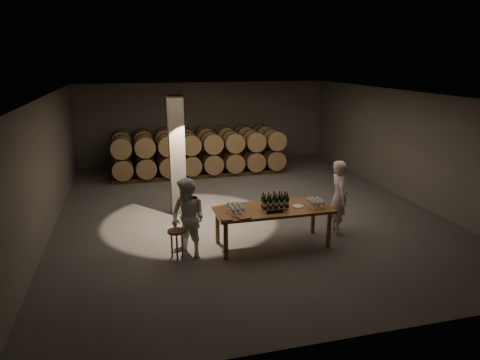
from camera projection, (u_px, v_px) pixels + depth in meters
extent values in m
plane|color=#565351|center=(244.00, 209.00, 12.09)|extent=(12.00, 12.00, 0.00)
plane|color=#605E59|center=(244.00, 94.00, 11.21)|extent=(12.00, 12.00, 0.00)
plane|color=#625D54|center=(205.00, 123.00, 17.24)|extent=(10.00, 0.00, 10.00)
plane|color=#625D54|center=(353.00, 242.00, 6.07)|extent=(10.00, 0.00, 10.00)
plane|color=#625D54|center=(47.00, 165.00, 10.45)|extent=(0.00, 12.00, 12.00)
plane|color=#625D54|center=(404.00, 145.00, 12.86)|extent=(0.00, 12.00, 12.00)
cube|color=slate|center=(177.00, 156.00, 11.41)|extent=(0.40, 0.40, 3.20)
cylinder|color=brown|center=(226.00, 241.00, 8.97)|extent=(0.10, 0.10, 0.84)
cylinder|color=brown|center=(329.00, 230.00, 9.54)|extent=(0.10, 0.10, 0.84)
cylinder|color=brown|center=(218.00, 226.00, 9.77)|extent=(0.10, 0.10, 0.84)
cylinder|color=brown|center=(313.00, 217.00, 10.34)|extent=(0.10, 0.10, 0.84)
cube|color=brown|center=(273.00, 209.00, 9.53)|extent=(2.60, 1.10, 0.06)
cube|color=#53361C|center=(197.00, 167.00, 16.50)|extent=(6.26, 0.10, 0.12)
cube|color=#53361C|center=(194.00, 163.00, 17.06)|extent=(6.26, 0.10, 0.12)
cylinder|color=#9C6E46|center=(123.00, 159.00, 16.01)|extent=(0.70, 0.95, 0.70)
cylinder|color=black|center=(123.00, 161.00, 15.77)|extent=(0.73, 0.04, 0.73)
cylinder|color=black|center=(123.00, 158.00, 16.25)|extent=(0.73, 0.04, 0.73)
cylinder|color=#9C6E46|center=(144.00, 158.00, 16.20)|extent=(0.70, 0.95, 0.70)
cylinder|color=black|center=(145.00, 159.00, 15.96)|extent=(0.73, 0.04, 0.73)
cylinder|color=black|center=(144.00, 156.00, 16.44)|extent=(0.73, 0.04, 0.73)
cylinder|color=#9C6E46|center=(165.00, 157.00, 16.39)|extent=(0.70, 0.95, 0.70)
cylinder|color=black|center=(166.00, 158.00, 16.14)|extent=(0.73, 0.04, 0.73)
cylinder|color=black|center=(164.00, 155.00, 16.63)|extent=(0.73, 0.04, 0.73)
cylinder|color=#9C6E46|center=(185.00, 156.00, 16.57)|extent=(0.70, 0.95, 0.70)
cylinder|color=black|center=(186.00, 157.00, 16.33)|extent=(0.73, 0.04, 0.73)
cylinder|color=black|center=(184.00, 154.00, 16.82)|extent=(0.73, 0.04, 0.73)
cylinder|color=#9C6E46|center=(205.00, 155.00, 16.76)|extent=(0.70, 0.95, 0.70)
cylinder|color=black|center=(206.00, 156.00, 16.52)|extent=(0.73, 0.04, 0.73)
cylinder|color=black|center=(204.00, 153.00, 17.00)|extent=(0.73, 0.04, 0.73)
cylinder|color=#9C6E46|center=(225.00, 153.00, 16.95)|extent=(0.70, 0.95, 0.70)
cylinder|color=black|center=(226.00, 155.00, 16.71)|extent=(0.73, 0.04, 0.73)
cylinder|color=black|center=(223.00, 152.00, 17.19)|extent=(0.73, 0.04, 0.73)
cylinder|color=#9C6E46|center=(244.00, 152.00, 17.14)|extent=(0.70, 0.95, 0.70)
cylinder|color=black|center=(245.00, 154.00, 16.90)|extent=(0.73, 0.04, 0.73)
cylinder|color=black|center=(242.00, 151.00, 17.38)|extent=(0.73, 0.04, 0.73)
cylinder|color=#9C6E46|center=(262.00, 151.00, 17.33)|extent=(0.70, 0.95, 0.70)
cylinder|color=black|center=(264.00, 153.00, 17.08)|extent=(0.73, 0.04, 0.73)
cylinder|color=black|center=(260.00, 150.00, 17.57)|extent=(0.73, 0.04, 0.73)
cylinder|color=#9C6E46|center=(122.00, 140.00, 15.81)|extent=(0.70, 0.95, 0.70)
cylinder|color=black|center=(121.00, 141.00, 15.56)|extent=(0.73, 0.04, 0.73)
cylinder|color=black|center=(122.00, 138.00, 16.05)|extent=(0.73, 0.04, 0.73)
cylinder|color=#9C6E46|center=(143.00, 139.00, 15.99)|extent=(0.70, 0.95, 0.70)
cylinder|color=black|center=(143.00, 140.00, 15.75)|extent=(0.73, 0.04, 0.73)
cylinder|color=black|center=(143.00, 137.00, 16.24)|extent=(0.73, 0.04, 0.73)
cylinder|color=#9C6E46|center=(164.00, 138.00, 16.18)|extent=(0.70, 0.95, 0.70)
cylinder|color=black|center=(165.00, 139.00, 15.94)|extent=(0.73, 0.04, 0.73)
cylinder|color=black|center=(164.00, 136.00, 16.42)|extent=(0.73, 0.04, 0.73)
cylinder|color=#9C6E46|center=(185.00, 137.00, 16.37)|extent=(0.70, 0.95, 0.70)
cylinder|color=black|center=(186.00, 138.00, 16.13)|extent=(0.73, 0.04, 0.73)
cylinder|color=black|center=(184.00, 136.00, 16.61)|extent=(0.73, 0.04, 0.73)
cylinder|color=#9C6E46|center=(205.00, 136.00, 16.56)|extent=(0.70, 0.95, 0.70)
cylinder|color=black|center=(206.00, 137.00, 16.32)|extent=(0.73, 0.04, 0.73)
cylinder|color=black|center=(204.00, 135.00, 16.80)|extent=(0.73, 0.04, 0.73)
cylinder|color=#9C6E46|center=(224.00, 135.00, 16.75)|extent=(0.70, 0.95, 0.70)
cylinder|color=black|center=(226.00, 136.00, 16.50)|extent=(0.73, 0.04, 0.73)
cylinder|color=black|center=(223.00, 134.00, 16.99)|extent=(0.73, 0.04, 0.73)
cylinder|color=#9C6E46|center=(244.00, 134.00, 16.93)|extent=(0.70, 0.95, 0.70)
cylinder|color=black|center=(245.00, 135.00, 16.69)|extent=(0.73, 0.04, 0.73)
cylinder|color=black|center=(242.00, 133.00, 17.18)|extent=(0.73, 0.04, 0.73)
cylinder|color=#9C6E46|center=(262.00, 133.00, 17.12)|extent=(0.70, 0.95, 0.70)
cylinder|color=black|center=(264.00, 134.00, 16.88)|extent=(0.73, 0.04, 0.73)
cylinder|color=black|center=(260.00, 132.00, 17.36)|extent=(0.73, 0.04, 0.73)
cube|color=#53361C|center=(203.00, 176.00, 15.20)|extent=(6.26, 0.10, 0.12)
cube|color=#53361C|center=(200.00, 172.00, 15.76)|extent=(6.26, 0.10, 0.12)
cylinder|color=#9C6E46|center=(123.00, 168.00, 14.71)|extent=(0.70, 0.95, 0.70)
cylinder|color=black|center=(123.00, 170.00, 14.46)|extent=(0.73, 0.04, 0.73)
cylinder|color=black|center=(123.00, 166.00, 14.95)|extent=(0.73, 0.04, 0.73)
cylinder|color=#9C6E46|center=(146.00, 167.00, 14.89)|extent=(0.70, 0.95, 0.70)
cylinder|color=black|center=(146.00, 168.00, 14.65)|extent=(0.73, 0.04, 0.73)
cylinder|color=black|center=(146.00, 165.00, 15.14)|extent=(0.73, 0.04, 0.73)
cylinder|color=#9C6E46|center=(168.00, 165.00, 15.08)|extent=(0.70, 0.95, 0.70)
cylinder|color=black|center=(169.00, 167.00, 14.84)|extent=(0.73, 0.04, 0.73)
cylinder|color=black|center=(168.00, 164.00, 15.32)|extent=(0.73, 0.04, 0.73)
cylinder|color=#9C6E46|center=(190.00, 164.00, 15.27)|extent=(0.70, 0.95, 0.70)
cylinder|color=black|center=(192.00, 166.00, 15.03)|extent=(0.73, 0.04, 0.73)
cylinder|color=black|center=(189.00, 162.00, 15.51)|extent=(0.73, 0.04, 0.73)
cylinder|color=#9C6E46|center=(212.00, 163.00, 15.46)|extent=(0.70, 0.95, 0.70)
cylinder|color=black|center=(213.00, 164.00, 15.22)|extent=(0.73, 0.04, 0.73)
cylinder|color=black|center=(211.00, 161.00, 15.70)|extent=(0.73, 0.04, 0.73)
cylinder|color=#9C6E46|center=(233.00, 161.00, 15.65)|extent=(0.70, 0.95, 0.70)
cylinder|color=black|center=(235.00, 163.00, 15.40)|extent=(0.73, 0.04, 0.73)
cylinder|color=black|center=(231.00, 160.00, 15.89)|extent=(0.73, 0.04, 0.73)
cylinder|color=#9C6E46|center=(253.00, 160.00, 15.83)|extent=(0.70, 0.95, 0.70)
cylinder|color=black|center=(255.00, 162.00, 15.59)|extent=(0.73, 0.04, 0.73)
cylinder|color=black|center=(251.00, 159.00, 16.08)|extent=(0.73, 0.04, 0.73)
cylinder|color=#9C6E46|center=(273.00, 159.00, 16.02)|extent=(0.70, 0.95, 0.70)
cylinder|color=black|center=(275.00, 161.00, 15.78)|extent=(0.73, 0.04, 0.73)
cylinder|color=black|center=(271.00, 157.00, 16.26)|extent=(0.73, 0.04, 0.73)
cylinder|color=#9C6E46|center=(121.00, 147.00, 14.50)|extent=(0.70, 0.95, 0.70)
cylinder|color=black|center=(121.00, 148.00, 14.26)|extent=(0.73, 0.04, 0.73)
cylinder|color=black|center=(121.00, 145.00, 14.75)|extent=(0.73, 0.04, 0.73)
cylinder|color=#9C6E46|center=(145.00, 146.00, 14.69)|extent=(0.70, 0.95, 0.70)
cylinder|color=black|center=(145.00, 147.00, 14.45)|extent=(0.73, 0.04, 0.73)
cylinder|color=black|center=(144.00, 144.00, 14.93)|extent=(0.73, 0.04, 0.73)
cylinder|color=#9C6E46|center=(168.00, 145.00, 14.88)|extent=(0.70, 0.95, 0.70)
cylinder|color=black|center=(168.00, 146.00, 14.64)|extent=(0.73, 0.04, 0.73)
cylinder|color=black|center=(167.00, 143.00, 15.12)|extent=(0.73, 0.04, 0.73)
cylinder|color=#9C6E46|center=(190.00, 144.00, 15.07)|extent=(0.70, 0.95, 0.70)
cylinder|color=black|center=(191.00, 145.00, 14.83)|extent=(0.73, 0.04, 0.73)
cylinder|color=black|center=(189.00, 142.00, 15.31)|extent=(0.73, 0.04, 0.73)
cylinder|color=#9C6E46|center=(212.00, 143.00, 15.26)|extent=(0.70, 0.95, 0.70)
cylinder|color=black|center=(213.00, 144.00, 15.01)|extent=(0.73, 0.04, 0.73)
cylinder|color=black|center=(210.00, 141.00, 15.50)|extent=(0.73, 0.04, 0.73)
cylinder|color=#9C6E46|center=(233.00, 141.00, 15.44)|extent=(0.70, 0.95, 0.70)
cylinder|color=black|center=(234.00, 143.00, 15.20)|extent=(0.73, 0.04, 0.73)
cylinder|color=black|center=(231.00, 140.00, 15.69)|extent=(0.73, 0.04, 0.73)
cylinder|color=#9C6E46|center=(253.00, 140.00, 15.63)|extent=(0.70, 0.95, 0.70)
cylinder|color=black|center=(255.00, 142.00, 15.39)|extent=(0.73, 0.04, 0.73)
cylinder|color=black|center=(251.00, 139.00, 15.87)|extent=(0.73, 0.04, 0.73)
cylinder|color=#9C6E46|center=(274.00, 139.00, 15.82)|extent=(0.70, 0.95, 0.70)
cylinder|color=black|center=(276.00, 141.00, 15.58)|extent=(0.73, 0.04, 0.73)
cylinder|color=black|center=(271.00, 138.00, 16.06)|extent=(0.73, 0.04, 0.73)
cylinder|color=black|center=(265.00, 204.00, 9.40)|extent=(0.09, 0.09, 0.24)
cylinder|color=silver|center=(265.00, 205.00, 9.40)|extent=(0.09, 0.09, 0.08)
cylinder|color=black|center=(265.00, 197.00, 9.35)|extent=(0.03, 0.03, 0.10)
cylinder|color=gold|center=(265.00, 195.00, 9.34)|extent=(0.04, 0.04, 0.03)
cylinder|color=black|center=(263.00, 202.00, 9.54)|extent=(0.09, 0.09, 0.24)
cylinder|color=silver|center=(263.00, 203.00, 9.54)|extent=(0.09, 0.09, 0.08)
cylinder|color=black|center=(263.00, 195.00, 9.49)|extent=(0.03, 0.03, 0.10)
cylinder|color=maroon|center=(263.00, 193.00, 9.48)|extent=(0.04, 0.04, 0.03)
cylinder|color=black|center=(271.00, 204.00, 9.43)|extent=(0.09, 0.09, 0.24)
cylinder|color=silver|center=(271.00, 204.00, 9.43)|extent=(0.09, 0.09, 0.08)
cylinder|color=black|center=(271.00, 197.00, 9.39)|extent=(0.03, 0.03, 0.10)
cylinder|color=maroon|center=(271.00, 194.00, 9.37)|extent=(0.04, 0.04, 0.03)
cylinder|color=black|center=(268.00, 202.00, 9.57)|extent=(0.09, 0.09, 0.24)
cylinder|color=silver|center=(268.00, 202.00, 9.57)|extent=(0.09, 0.09, 0.08)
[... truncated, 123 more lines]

